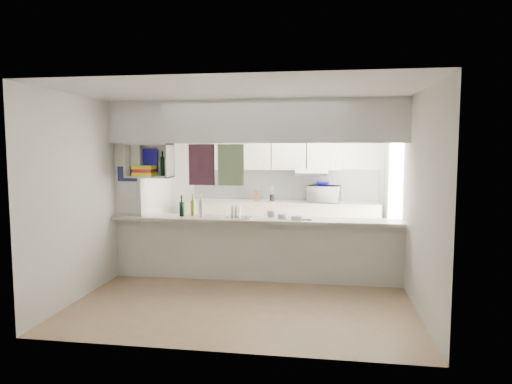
% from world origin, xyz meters
% --- Properties ---
extents(floor, '(4.80, 4.80, 0.00)m').
position_xyz_m(floor, '(0.00, 0.00, 0.00)').
color(floor, '#A17B5D').
rests_on(floor, ground).
extents(ceiling, '(4.80, 4.80, 0.00)m').
position_xyz_m(ceiling, '(0.00, 0.00, 2.60)').
color(ceiling, white).
rests_on(ceiling, wall_back).
extents(wall_back, '(4.20, 0.00, 4.20)m').
position_xyz_m(wall_back, '(0.00, 2.40, 1.30)').
color(wall_back, silver).
rests_on(wall_back, floor).
extents(wall_left, '(0.00, 4.80, 4.80)m').
position_xyz_m(wall_left, '(-2.10, 0.00, 1.30)').
color(wall_left, silver).
rests_on(wall_left, floor).
extents(wall_right, '(0.00, 4.80, 4.80)m').
position_xyz_m(wall_right, '(2.10, 0.00, 1.30)').
color(wall_right, silver).
rests_on(wall_right, floor).
extents(servery_partition, '(4.20, 0.50, 2.60)m').
position_xyz_m(servery_partition, '(-0.17, 0.00, 1.66)').
color(servery_partition, silver).
rests_on(servery_partition, floor).
extents(cubby_shelf, '(0.65, 0.35, 0.50)m').
position_xyz_m(cubby_shelf, '(-1.57, -0.06, 1.71)').
color(cubby_shelf, white).
rests_on(cubby_shelf, bulkhead).
extents(kitchen_run, '(3.60, 0.63, 2.24)m').
position_xyz_m(kitchen_run, '(0.16, 2.14, 0.83)').
color(kitchen_run, beige).
rests_on(kitchen_run, floor).
extents(microwave, '(0.64, 0.51, 0.31)m').
position_xyz_m(microwave, '(0.98, 2.07, 1.08)').
color(microwave, white).
rests_on(microwave, bench_top).
extents(bowl, '(0.28, 0.28, 0.07)m').
position_xyz_m(bowl, '(0.96, 2.09, 1.27)').
color(bowl, '#130D95').
rests_on(bowl, microwave).
extents(dish_rack, '(0.37, 0.28, 0.20)m').
position_xyz_m(dish_rack, '(-0.24, -0.02, 1.00)').
color(dish_rack, silver).
rests_on(dish_rack, breakfast_bar).
extents(cup, '(0.13, 0.13, 0.10)m').
position_xyz_m(cup, '(0.24, -0.03, 0.98)').
color(cup, white).
rests_on(cup, dish_rack).
extents(wine_bottles, '(0.37, 0.15, 0.35)m').
position_xyz_m(wine_bottles, '(-0.95, 0.03, 1.05)').
color(wine_bottles, black).
rests_on(wine_bottles, breakfast_bar).
extents(plastic_tubs, '(0.49, 0.22, 0.07)m').
position_xyz_m(plastic_tubs, '(0.49, -0.05, 0.95)').
color(plastic_tubs, silver).
rests_on(plastic_tubs, breakfast_bar).
extents(utensil_jar, '(0.09, 0.09, 0.13)m').
position_xyz_m(utensil_jar, '(-0.00, 2.15, 0.98)').
color(utensil_jar, black).
rests_on(utensil_jar, bench_top).
extents(knife_block, '(0.12, 0.10, 0.20)m').
position_xyz_m(knife_block, '(-0.30, 2.18, 1.02)').
color(knife_block, brown).
rests_on(knife_block, bench_top).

